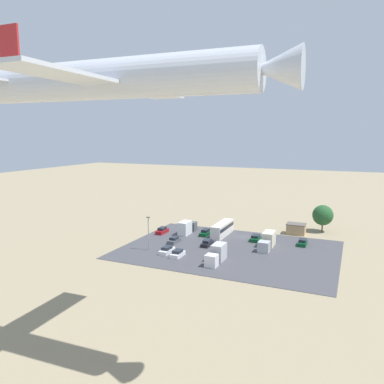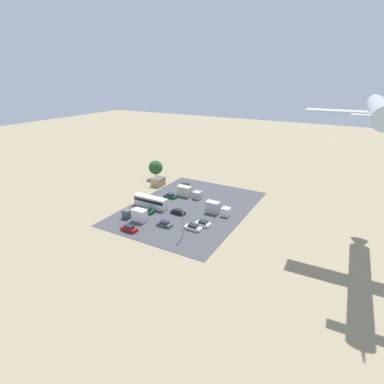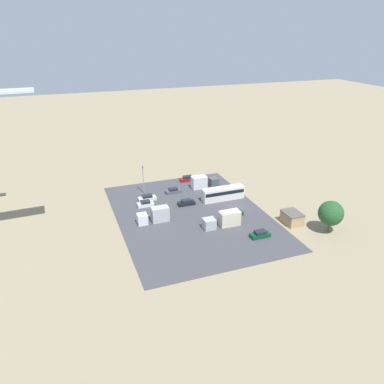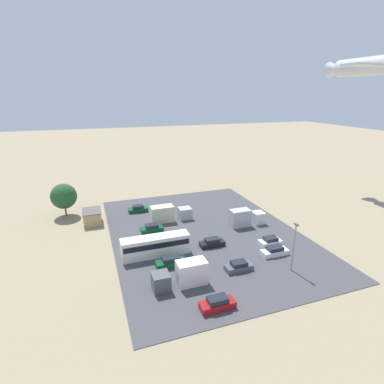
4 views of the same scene
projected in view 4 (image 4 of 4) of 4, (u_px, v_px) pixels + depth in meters
name	position (u px, v px, depth m)	size (l,w,h in m)	color
ground_plane	(144.00, 242.00, 54.58)	(400.00, 400.00, 0.00)	gray
parking_lot_surface	(204.00, 232.00, 58.29)	(47.71, 34.87, 0.08)	#424247
shed_building	(92.00, 217.00, 62.14)	(4.95, 3.74, 2.81)	tan
bus	(156.00, 245.00, 49.43)	(2.61, 11.28, 3.37)	silver
parked_car_0	(239.00, 266.00, 45.59)	(1.85, 4.23, 1.42)	#4C5156
parked_car_1	(138.00, 209.00, 68.21)	(1.90, 4.35, 1.50)	#0C4723
parked_car_2	(152.00, 228.00, 58.40)	(1.98, 4.36, 1.47)	#0C4723
parked_car_3	(275.00, 251.00, 49.93)	(1.89, 4.65, 1.46)	silver
parked_car_4	(217.00, 304.00, 37.34)	(1.79, 4.50, 1.62)	maroon
parked_car_5	(270.00, 241.00, 53.26)	(1.97, 4.09, 1.45)	silver
parked_car_6	(171.00, 262.00, 46.57)	(1.84, 4.71, 1.62)	#0C4723
parked_car_7	(212.00, 243.00, 52.77)	(1.76, 4.41, 1.47)	black
parked_truck_0	(169.00, 214.00, 63.08)	(2.45, 8.70, 3.41)	#ADB2B7
parked_truck_1	(183.00, 275.00, 41.70)	(2.40, 7.72, 3.46)	#4C5156
parked_truck_2	(245.00, 218.00, 60.90)	(2.32, 7.42, 3.48)	silver
tree_near_shed	(64.00, 196.00, 64.93)	(5.50, 5.50, 7.31)	brown
light_pole_lot_centre	(294.00, 245.00, 44.38)	(0.90, 0.28, 7.69)	gray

